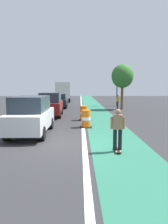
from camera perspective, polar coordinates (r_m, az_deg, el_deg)
The scene contains 13 objects.
ground_plane at distance 9.48m, azimuth -5.38°, elevation -8.82°, with size 100.00×100.00×0.00m, color #2D2D30.
bike_lane_strip at distance 21.33m, azimuth 3.51°, elevation -0.10°, with size 2.50×80.00×0.01m, color #286B51.
lane_divider_stripe at distance 21.26m, azimuth -0.52°, elevation -0.11°, with size 0.20×80.00×0.01m, color silver.
skateboarder_on_lane at distance 8.46m, azimuth 8.94°, elevation -4.43°, with size 0.57×0.81×1.69m.
parked_suv_nearest at distance 11.80m, azimuth -13.89°, elevation -0.78°, with size 1.94×4.61×2.04m.
parked_suv_second at distance 18.66m, azimuth -8.84°, elevation 2.04°, with size 2.02×4.65×2.04m.
parked_sedan_third at distance 25.94m, azimuth -6.64°, elevation 2.92°, with size 2.01×4.15×1.70m.
traffic_barrel_front at distance 13.42m, azimuth 0.52°, elevation -1.86°, with size 0.73×0.73×1.09m.
traffic_barrel_mid at distance 16.27m, azimuth -0.07°, elevation -0.34°, with size 0.73×0.73×1.09m.
delivery_truck_down_block at distance 37.06m, azimuth -5.55°, elevation 5.64°, with size 2.70×7.71×3.23m.
traffic_light_corner at distance 28.94m, azimuth 8.81°, elevation 8.57°, with size 0.41×0.32×5.10m.
pedestrian_crossing at distance 24.66m, azimuth 8.93°, elevation 2.76°, with size 0.34×0.20×1.61m.
street_tree_sidewalk at distance 24.31m, azimuth 10.17°, elevation 9.30°, with size 2.40×2.40×5.00m.
Camera 1 is at (0.72, -9.11, 2.54)m, focal length 34.40 mm.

